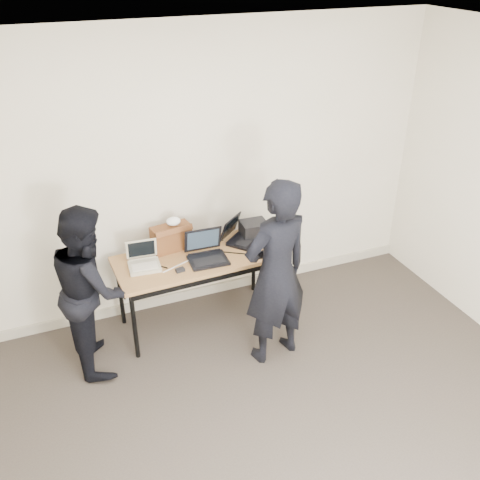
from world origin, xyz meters
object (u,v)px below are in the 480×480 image
laptop_beige (144,262)px  laptop_center (206,253)px  desk (199,263)px  person_observer (91,288)px  leather_satchel (171,237)px  person_typist (276,274)px  laptop_right (239,235)px  equipment_box (254,229)px

laptop_beige → laptop_center: laptop_center is taller
desk → person_observer: (-0.98, -0.17, 0.08)m
laptop_beige → leather_satchel: size_ratio=0.76×
person_typist → desk: bearing=-67.5°
laptop_right → person_typist: person_typist is taller
desk → equipment_box: (0.63, 0.19, 0.13)m
laptop_right → person_observer: 1.48m
desk → person_typist: size_ratio=0.91×
leather_satchel → person_typist: (0.63, -0.91, -0.01)m
desk → laptop_beige: 0.50m
equipment_box → desk: bearing=-163.0°
laptop_center → laptop_beige: bearing=174.4°
laptop_center → laptop_right: (0.40, 0.20, -0.01)m
person_observer → leather_satchel: bearing=-63.7°
laptop_right → person_observer: (-1.44, -0.32, -0.03)m
person_typist → leather_satchel: bearing=-66.3°
laptop_right → equipment_box: size_ratio=1.72×
equipment_box → laptop_beige: bearing=-171.9°
desk → laptop_center: laptop_center is taller
laptop_right → equipment_box: laptop_right is taller
laptop_beige → laptop_right: size_ratio=0.68×
laptop_center → person_typist: bearing=-55.9°
laptop_right → leather_satchel: size_ratio=1.12×
laptop_right → laptop_beige: bearing=147.0°
laptop_center → leather_satchel: laptop_center is taller
leather_satchel → equipment_box: (0.81, -0.04, -0.06)m
laptop_beige → person_typist: 1.18m
desk → leather_satchel: bearing=126.3°
laptop_center → person_observer: person_observer is taller
laptop_beige → leather_satchel: leather_satchel is taller
person_observer → laptop_beige: bearing=-67.7°
laptop_center → leather_satchel: bearing=133.9°
laptop_right → leather_satchel: 0.65m
desk → person_typist: (0.45, -0.68, 0.18)m
leather_satchel → person_observer: (-0.80, -0.40, -0.11)m
laptop_beige → equipment_box: 1.13m
equipment_box → leather_satchel: bearing=177.5°
laptop_beige → leather_satchel: (0.31, 0.20, 0.08)m
person_typist → equipment_box: bearing=-112.7°
laptop_beige → person_observer: size_ratio=0.20×
desk → laptop_right: size_ratio=3.55×
leather_satchel → laptop_right: bearing=-16.1°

